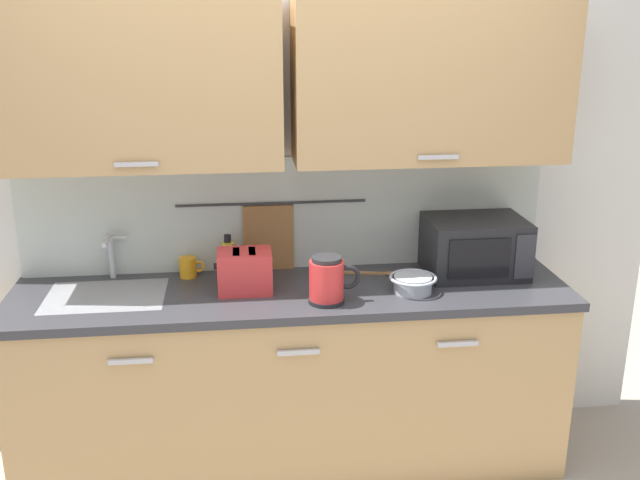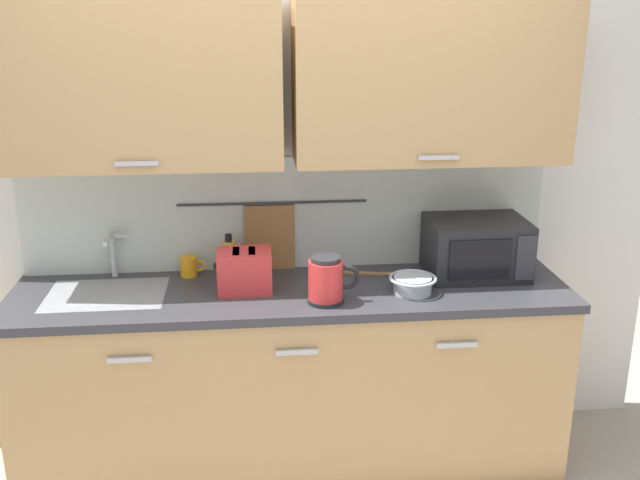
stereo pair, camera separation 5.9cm
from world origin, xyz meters
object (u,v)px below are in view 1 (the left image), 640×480
object	(u,v)px
dish_soap_bottle	(228,257)
mixing_bowl	(413,283)
microwave	(475,246)
toaster	(245,271)
electric_kettle	(328,280)
wooden_spoon	(375,273)
mug_near_sink	(188,267)

from	to	relation	value
dish_soap_bottle	mixing_bowl	xyz separation A→B (m)	(0.82, -0.33, -0.04)
microwave	toaster	bearing A→B (deg)	-174.44
electric_kettle	wooden_spoon	size ratio (longest dim) A/B	0.82
mixing_bowl	electric_kettle	bearing A→B (deg)	-169.98
mixing_bowl	mug_near_sink	bearing A→B (deg)	162.68
dish_soap_bottle	mixing_bowl	bearing A→B (deg)	-21.97
electric_kettle	dish_soap_bottle	world-z (taller)	electric_kettle
mug_near_sink	wooden_spoon	xyz separation A→B (m)	(0.88, -0.07, -0.04)
toaster	wooden_spoon	size ratio (longest dim) A/B	0.93
dish_soap_bottle	mug_near_sink	world-z (taller)	dish_soap_bottle
electric_kettle	wooden_spoon	bearing A→B (deg)	49.27
mug_near_sink	wooden_spoon	distance (m)	0.89
mixing_bowl	wooden_spoon	bearing A→B (deg)	116.89
microwave	electric_kettle	world-z (taller)	microwave
electric_kettle	toaster	xyz separation A→B (m)	(-0.35, 0.17, -0.01)
dish_soap_bottle	mixing_bowl	distance (m)	0.88
microwave	mug_near_sink	world-z (taller)	microwave
electric_kettle	mug_near_sink	world-z (taller)	electric_kettle
wooden_spoon	mug_near_sink	bearing A→B (deg)	175.46
microwave	mug_near_sink	bearing A→B (deg)	175.39
mug_near_sink	mixing_bowl	xyz separation A→B (m)	(1.01, -0.31, -0.00)
wooden_spoon	electric_kettle	bearing A→B (deg)	-130.73
toaster	wooden_spoon	world-z (taller)	toaster
mug_near_sink	toaster	distance (m)	0.34
electric_kettle	dish_soap_bottle	distance (m)	0.58
microwave	toaster	size ratio (longest dim) A/B	1.80
mixing_bowl	toaster	bearing A→B (deg)	172.48
dish_soap_bottle	wooden_spoon	size ratio (longest dim) A/B	0.71
toaster	dish_soap_bottle	bearing A→B (deg)	107.71
dish_soap_bottle	wooden_spoon	xyz separation A→B (m)	(0.69, -0.09, -0.08)
mixing_bowl	wooden_spoon	xyz separation A→B (m)	(-0.12, 0.24, -0.04)
dish_soap_bottle	toaster	bearing A→B (deg)	-72.29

